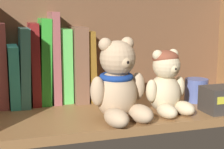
{
  "coord_description": "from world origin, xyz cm",
  "views": [
    {
      "loc": [
        -29.15,
        -79.68,
        25.54
      ],
      "look_at": [
        -3.69,
        0.0,
        10.41
      ],
      "focal_mm": 57.13,
      "sensor_mm": 36.0,
      "label": 1
    }
  ],
  "objects_px": {
    "book_1": "(1,65)",
    "book_8": "(77,63)",
    "book_9": "(88,65)",
    "pillar_candle": "(196,90)",
    "book_5": "(44,61)",
    "teddy_bear_smaller": "(167,83)",
    "book_2": "(13,75)",
    "book_4": "(34,63)",
    "book_3": "(24,66)",
    "teddy_bear_larger": "(118,85)",
    "book_7": "(64,65)",
    "book_6": "(54,57)"
  },
  "relations": [
    {
      "from": "book_5",
      "to": "book_8",
      "type": "height_order",
      "value": "book_5"
    },
    {
      "from": "book_5",
      "to": "teddy_bear_smaller",
      "type": "height_order",
      "value": "book_5"
    },
    {
      "from": "book_3",
      "to": "book_1",
      "type": "bearing_deg",
      "value": 180.0
    },
    {
      "from": "book_4",
      "to": "pillar_candle",
      "type": "distance_m",
      "value": 0.43
    },
    {
      "from": "book_4",
      "to": "book_7",
      "type": "relative_size",
      "value": 1.08
    },
    {
      "from": "book_4",
      "to": "book_2",
      "type": "bearing_deg",
      "value": 180.0
    },
    {
      "from": "book_7",
      "to": "book_9",
      "type": "distance_m",
      "value": 0.06
    },
    {
      "from": "book_6",
      "to": "book_9",
      "type": "distance_m",
      "value": 0.09
    },
    {
      "from": "book_9",
      "to": "pillar_candle",
      "type": "relative_size",
      "value": 3.05
    },
    {
      "from": "book_2",
      "to": "teddy_bear_larger",
      "type": "relative_size",
      "value": 0.84
    },
    {
      "from": "book_6",
      "to": "teddy_bear_smaller",
      "type": "relative_size",
      "value": 1.57
    },
    {
      "from": "book_5",
      "to": "book_7",
      "type": "relative_size",
      "value": 1.14
    },
    {
      "from": "book_5",
      "to": "teddy_bear_larger",
      "type": "relative_size",
      "value": 1.2
    },
    {
      "from": "book_4",
      "to": "teddy_bear_smaller",
      "type": "xyz_separation_m",
      "value": [
        0.28,
        -0.19,
        -0.03
      ]
    },
    {
      "from": "book_5",
      "to": "pillar_candle",
      "type": "bearing_deg",
      "value": -17.47
    },
    {
      "from": "book_2",
      "to": "book_9",
      "type": "height_order",
      "value": "book_9"
    },
    {
      "from": "book_5",
      "to": "book_8",
      "type": "bearing_deg",
      "value": 0.0
    },
    {
      "from": "book_5",
      "to": "book_9",
      "type": "height_order",
      "value": "book_5"
    },
    {
      "from": "book_4",
      "to": "teddy_bear_smaller",
      "type": "bearing_deg",
      "value": -34.15
    },
    {
      "from": "book_5",
      "to": "book_6",
      "type": "xyz_separation_m",
      "value": [
        0.03,
        0.0,
        0.01
      ]
    },
    {
      "from": "book_3",
      "to": "book_7",
      "type": "xyz_separation_m",
      "value": [
        0.1,
        0.0,
        -0.0
      ]
    },
    {
      "from": "book_1",
      "to": "book_8",
      "type": "bearing_deg",
      "value": 0.0
    },
    {
      "from": "book_4",
      "to": "book_8",
      "type": "distance_m",
      "value": 0.11
    },
    {
      "from": "book_9",
      "to": "book_4",
      "type": "bearing_deg",
      "value": 180.0
    },
    {
      "from": "teddy_bear_larger",
      "to": "book_5",
      "type": "bearing_deg",
      "value": 122.65
    },
    {
      "from": "book_2",
      "to": "book_7",
      "type": "xyz_separation_m",
      "value": [
        0.13,
        -0.0,
        0.02
      ]
    },
    {
      "from": "teddy_bear_larger",
      "to": "book_4",
      "type": "bearing_deg",
      "value": 127.5
    },
    {
      "from": "book_4",
      "to": "book_3",
      "type": "bearing_deg",
      "value": -180.0
    },
    {
      "from": "book_2",
      "to": "pillar_candle",
      "type": "xyz_separation_m",
      "value": [
        0.45,
        -0.12,
        -0.05
      ]
    },
    {
      "from": "book_1",
      "to": "book_8",
      "type": "distance_m",
      "value": 0.19
    },
    {
      "from": "book_1",
      "to": "book_2",
      "type": "xyz_separation_m",
      "value": [
        0.03,
        0.0,
        -0.03
      ]
    },
    {
      "from": "book_8",
      "to": "teddy_bear_larger",
      "type": "relative_size",
      "value": 1.08
    },
    {
      "from": "book_5",
      "to": "book_9",
      "type": "distance_m",
      "value": 0.12
    },
    {
      "from": "book_9",
      "to": "pillar_candle",
      "type": "distance_m",
      "value": 0.29
    },
    {
      "from": "teddy_bear_larger",
      "to": "teddy_bear_smaller",
      "type": "distance_m",
      "value": 0.12
    },
    {
      "from": "book_6",
      "to": "book_8",
      "type": "bearing_deg",
      "value": 0.0
    },
    {
      "from": "book_9",
      "to": "teddy_bear_larger",
      "type": "xyz_separation_m",
      "value": [
        0.02,
        -0.21,
        -0.01
      ]
    },
    {
      "from": "book_1",
      "to": "book_5",
      "type": "height_order",
      "value": "book_5"
    },
    {
      "from": "book_4",
      "to": "teddy_bear_larger",
      "type": "relative_size",
      "value": 1.14
    },
    {
      "from": "book_6",
      "to": "book_8",
      "type": "relative_size",
      "value": 1.2
    },
    {
      "from": "book_8",
      "to": "teddy_bear_larger",
      "type": "distance_m",
      "value": 0.21
    },
    {
      "from": "book_3",
      "to": "book_6",
      "type": "bearing_deg",
      "value": 0.0
    },
    {
      "from": "book_7",
      "to": "book_6",
      "type": "bearing_deg",
      "value": 180.0
    },
    {
      "from": "book_6",
      "to": "book_9",
      "type": "bearing_deg",
      "value": 0.0
    },
    {
      "from": "book_7",
      "to": "pillar_candle",
      "type": "height_order",
      "value": "book_7"
    },
    {
      "from": "book_2",
      "to": "pillar_candle",
      "type": "distance_m",
      "value": 0.47
    },
    {
      "from": "book_2",
      "to": "book_5",
      "type": "xyz_separation_m",
      "value": [
        0.08,
        -0.0,
        0.03
      ]
    },
    {
      "from": "book_2",
      "to": "book_4",
      "type": "relative_size",
      "value": 0.74
    },
    {
      "from": "book_1",
      "to": "teddy_bear_smaller",
      "type": "xyz_separation_m",
      "value": [
        0.36,
        -0.19,
        -0.03
      ]
    },
    {
      "from": "book_7",
      "to": "book_8",
      "type": "height_order",
      "value": "book_8"
    }
  ]
}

